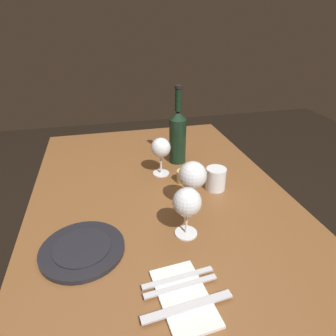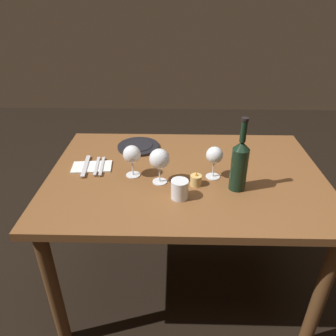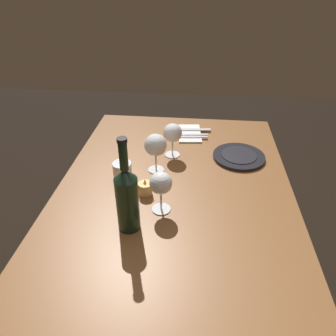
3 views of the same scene
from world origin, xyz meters
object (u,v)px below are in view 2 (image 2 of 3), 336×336
water_tumbler (180,190)px  fork_inner (97,166)px  votive_candle (196,180)px  folded_napkin (92,167)px  wine_glass_left (132,155)px  wine_bottle (239,164)px  fork_outer (102,166)px  wine_glass_right (159,159)px  dinner_plate (138,146)px  wine_glass_centre (214,156)px  table_knife (86,166)px

water_tumbler → fork_inner: bearing=-31.2°
votive_candle → water_tumbler: bearing=53.7°
folded_napkin → wine_glass_left: bearing=162.2°
wine_bottle → fork_outer: bearing=-14.8°
wine_glass_right → wine_bottle: (-0.34, 0.04, 0.01)m
dinner_plate → folded_napkin: (0.21, 0.23, -0.00)m
wine_glass_right → wine_glass_left: bearing=-23.8°
wine_glass_right → wine_glass_centre: 0.25m
wine_glass_centre → votive_candle: wine_glass_centre is taller
wine_glass_centre → fork_outer: size_ratio=0.85×
votive_candle → folded_napkin: size_ratio=0.34×
wine_bottle → fork_inner: wine_bottle is taller
wine_glass_right → fork_inner: bearing=-21.6°
wine_glass_centre → votive_candle: bearing=40.0°
water_tumbler → table_knife: size_ratio=0.39×
wine_glass_centre → dinner_plate: bearing=-38.3°
wine_glass_left → wine_glass_centre: bearing=179.1°
water_tumbler → wine_glass_centre: bearing=-132.6°
wine_bottle → fork_inner: size_ratio=1.82×
water_tumbler → votive_candle: size_ratio=1.23×
wine_glass_right → water_tumbler: 0.17m
dinner_plate → fork_inner: bearing=51.4°
wine_glass_left → fork_inner: wine_glass_left is taller
votive_candle → table_knife: 0.55m
fork_outer → votive_candle: bearing=162.4°
fork_inner → fork_outer: (-0.02, 0.00, 0.00)m
fork_outer → table_knife: same height
wine_glass_left → table_knife: size_ratio=0.72×
wine_glass_centre → folded_napkin: 0.60m
wine_glass_left → folded_napkin: bearing=-17.8°
wine_glass_left → wine_glass_centre: (-0.37, 0.01, 0.00)m
wine_bottle → folded_napkin: wine_bottle is taller
dinner_plate → fork_outer: bearing=55.5°
wine_bottle → table_knife: (0.71, -0.17, -0.11)m
dinner_plate → folded_napkin: size_ratio=1.14×
wine_bottle → votive_candle: (0.18, -0.02, -0.10)m
wine_glass_centre → fork_inner: size_ratio=0.85×
folded_napkin → dinner_plate: bearing=-132.2°
dinner_plate → wine_glass_right: bearing=110.8°
wine_glass_right → water_tumbler: size_ratio=2.00×
wine_glass_left → wine_glass_right: 0.14m
wine_glass_right → votive_candle: 0.19m
wine_bottle → table_knife: bearing=-13.2°
water_tumbler → dinner_plate: 0.52m
table_knife → votive_candle: bearing=164.9°
wine_glass_centre → water_tumbler: size_ratio=1.86×
votive_candle → fork_inner: bearing=-16.7°
water_tumbler → votive_candle: water_tumbler is taller
wine_bottle → wine_glass_centre: bearing=-44.5°
wine_bottle → water_tumbler: size_ratio=3.98×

